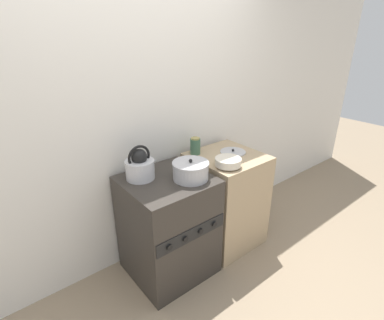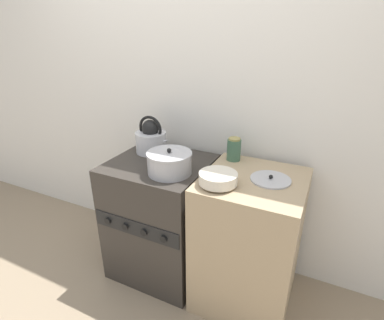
{
  "view_description": "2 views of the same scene",
  "coord_description": "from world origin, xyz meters",
  "px_view_note": "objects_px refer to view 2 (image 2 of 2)",
  "views": [
    {
      "loc": [
        -1.13,
        -1.4,
        1.95
      ],
      "look_at": [
        0.26,
        0.32,
        0.97
      ],
      "focal_mm": 28.0,
      "sensor_mm": 36.0,
      "label": 1
    },
    {
      "loc": [
        1.01,
        -1.26,
        1.71
      ],
      "look_at": [
        0.23,
        0.35,
        0.93
      ],
      "focal_mm": 28.0,
      "sensor_mm": 36.0,
      "label": 2
    }
  ],
  "objects_px": {
    "stove": "(162,217)",
    "cooking_pot": "(169,163)",
    "kettle": "(151,139)",
    "storage_jar": "(234,149)",
    "loose_pot_lid": "(271,179)",
    "enamel_bowl": "(218,178)"
  },
  "relations": [
    {
      "from": "stove",
      "to": "cooking_pot",
      "type": "bearing_deg",
      "value": -37.04
    },
    {
      "from": "kettle",
      "to": "storage_jar",
      "type": "height_order",
      "value": "kettle"
    },
    {
      "from": "storage_jar",
      "to": "loose_pot_lid",
      "type": "bearing_deg",
      "value": -33.35
    },
    {
      "from": "stove",
      "to": "loose_pot_lid",
      "type": "xyz_separation_m",
      "value": [
        0.75,
        0.02,
        0.47
      ]
    },
    {
      "from": "kettle",
      "to": "storage_jar",
      "type": "distance_m",
      "value": 0.61
    },
    {
      "from": "storage_jar",
      "to": "loose_pot_lid",
      "type": "relative_size",
      "value": 0.66
    },
    {
      "from": "storage_jar",
      "to": "loose_pot_lid",
      "type": "xyz_separation_m",
      "value": [
        0.29,
        -0.19,
        -0.07
      ]
    },
    {
      "from": "stove",
      "to": "loose_pot_lid",
      "type": "height_order",
      "value": "loose_pot_lid"
    },
    {
      "from": "kettle",
      "to": "storage_jar",
      "type": "xyz_separation_m",
      "value": [
        0.6,
        0.07,
        -0.0
      ]
    },
    {
      "from": "cooking_pot",
      "to": "storage_jar",
      "type": "relative_size",
      "value": 1.84
    },
    {
      "from": "stove",
      "to": "storage_jar",
      "type": "bearing_deg",
      "value": 24.43
    },
    {
      "from": "stove",
      "to": "cooking_pot",
      "type": "distance_m",
      "value": 0.54
    },
    {
      "from": "stove",
      "to": "enamel_bowl",
      "type": "xyz_separation_m",
      "value": [
        0.49,
        -0.17,
        0.51
      ]
    },
    {
      "from": "enamel_bowl",
      "to": "storage_jar",
      "type": "height_order",
      "value": "storage_jar"
    },
    {
      "from": "loose_pot_lid",
      "to": "storage_jar",
      "type": "bearing_deg",
      "value": 146.65
    },
    {
      "from": "stove",
      "to": "storage_jar",
      "type": "distance_m",
      "value": 0.74
    },
    {
      "from": "stove",
      "to": "cooking_pot",
      "type": "height_order",
      "value": "cooking_pot"
    },
    {
      "from": "enamel_bowl",
      "to": "stove",
      "type": "bearing_deg",
      "value": 160.91
    },
    {
      "from": "kettle",
      "to": "stove",
      "type": "bearing_deg",
      "value": -43.56
    },
    {
      "from": "stove",
      "to": "kettle",
      "type": "distance_m",
      "value": 0.58
    },
    {
      "from": "cooking_pot",
      "to": "storage_jar",
      "type": "xyz_separation_m",
      "value": [
        0.31,
        0.32,
        0.03
      ]
    },
    {
      "from": "cooking_pot",
      "to": "enamel_bowl",
      "type": "xyz_separation_m",
      "value": [
        0.34,
        -0.06,
        -0.0
      ]
    }
  ]
}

